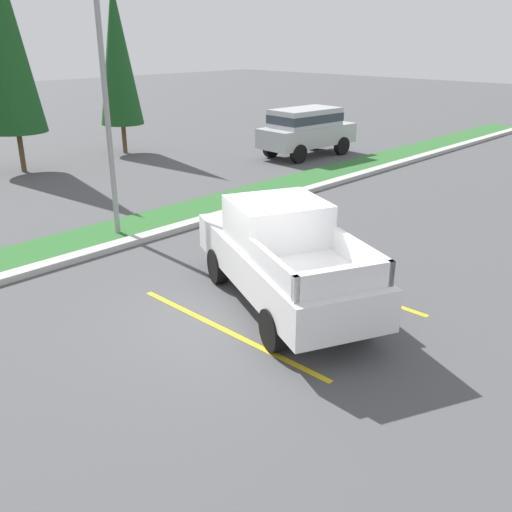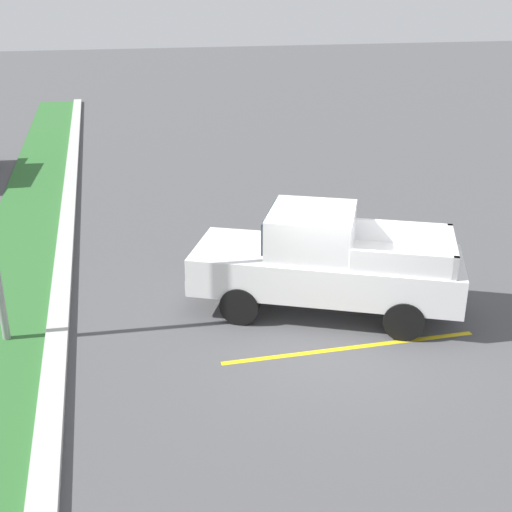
% 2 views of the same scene
% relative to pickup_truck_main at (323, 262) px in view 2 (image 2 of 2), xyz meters
% --- Properties ---
extents(ground_plane, '(120.00, 120.00, 0.00)m').
position_rel_pickup_truck_main_xyz_m(ground_plane, '(-0.79, 0.16, -1.04)').
color(ground_plane, '#4C4C4F').
extents(parking_line_near, '(0.12, 4.80, 0.01)m').
position_rel_pickup_truck_main_xyz_m(parking_line_near, '(-1.57, -0.05, -1.04)').
color(parking_line_near, yellow).
rests_on(parking_line_near, ground).
extents(parking_line_far, '(0.12, 4.80, 0.01)m').
position_rel_pickup_truck_main_xyz_m(parking_line_far, '(1.53, -0.05, -1.04)').
color(parking_line_far, yellow).
rests_on(parking_line_far, ground).
extents(curb_strip, '(56.00, 0.40, 0.15)m').
position_rel_pickup_truck_main_xyz_m(curb_strip, '(-0.79, 5.16, -0.97)').
color(curb_strip, '#B2B2AD').
rests_on(curb_strip, ground).
extents(pickup_truck_main, '(3.89, 5.53, 2.10)m').
position_rel_pickup_truck_main_xyz_m(pickup_truck_main, '(0.00, 0.00, 0.00)').
color(pickup_truck_main, black).
rests_on(pickup_truck_main, ground).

